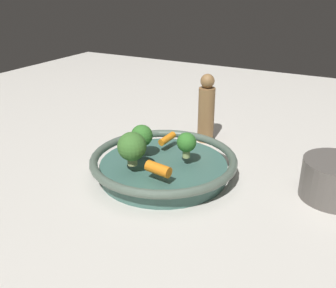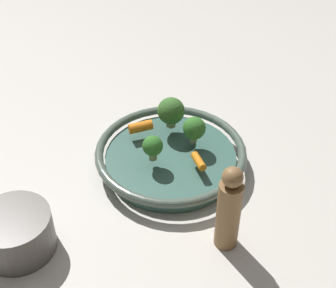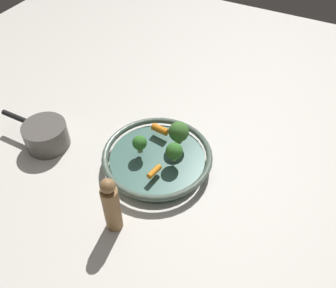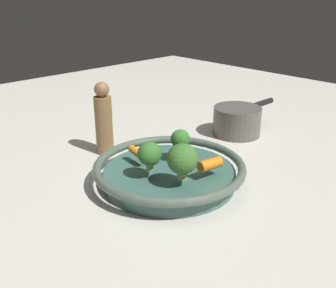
% 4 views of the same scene
% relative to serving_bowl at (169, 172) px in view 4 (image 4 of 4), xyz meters
% --- Properties ---
extents(ground_plane, '(2.19, 2.19, 0.00)m').
position_rel_serving_bowl_xyz_m(ground_plane, '(0.00, 0.00, -0.03)').
color(ground_plane, beige).
extents(serving_bowl, '(0.31, 0.31, 0.05)m').
position_rel_serving_bowl_xyz_m(serving_bowl, '(0.00, 0.00, 0.00)').
color(serving_bowl, '#3D665B').
rests_on(serving_bowl, ground_plane).
extents(baby_carrot_right, '(0.03, 0.05, 0.02)m').
position_rel_serving_bowl_xyz_m(baby_carrot_right, '(0.08, 0.03, 0.03)').
color(baby_carrot_right, orange).
rests_on(baby_carrot_right, serving_bowl).
extents(baby_carrot_left, '(0.05, 0.02, 0.02)m').
position_rel_serving_bowl_xyz_m(baby_carrot_left, '(-0.07, -0.03, 0.03)').
color(baby_carrot_left, orange).
rests_on(baby_carrot_left, serving_bowl).
extents(broccoli_floret_mid, '(0.05, 0.05, 0.06)m').
position_rel_serving_bowl_xyz_m(broccoli_floret_mid, '(0.00, -0.05, 0.06)').
color(broccoli_floret_mid, '#99A866').
rests_on(broccoli_floret_mid, serving_bowl).
extents(broccoli_floret_edge, '(0.04, 0.04, 0.05)m').
position_rel_serving_bowl_xyz_m(broccoli_floret_edge, '(-0.01, 0.05, 0.05)').
color(broccoli_floret_edge, '#97A966').
rests_on(broccoli_floret_edge, serving_bowl).
extents(broccoli_floret_large, '(0.06, 0.06, 0.07)m').
position_rel_serving_bowl_xyz_m(broccoli_floret_large, '(0.07, -0.03, 0.06)').
color(broccoli_floret_large, tan).
rests_on(broccoli_floret_large, serving_bowl).
extents(pepper_mill, '(0.04, 0.04, 0.17)m').
position_rel_serving_bowl_xyz_m(pepper_mill, '(-0.22, 0.00, 0.06)').
color(pepper_mill, olive).
rests_on(pepper_mill, ground_plane).
extents(saucepan, '(0.13, 0.22, 0.08)m').
position_rel_serving_bowl_xyz_m(saucepan, '(-0.08, 0.33, 0.01)').
color(saucepan, '#56514C').
rests_on(saucepan, ground_plane).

